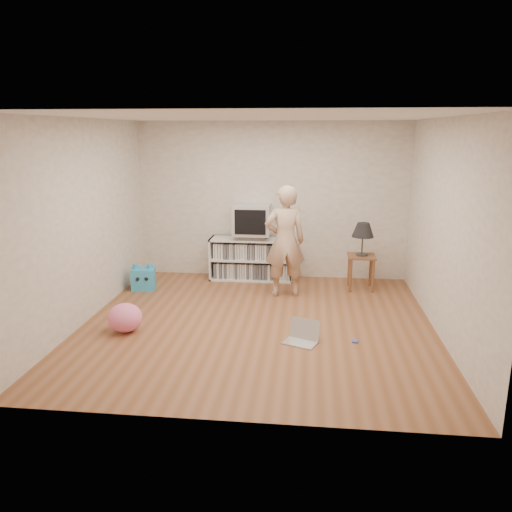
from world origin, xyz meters
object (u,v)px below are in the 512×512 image
at_px(person, 285,241).
at_px(plush_pink, 125,318).
at_px(media_unit, 252,259).
at_px(crt_tv, 252,219).
at_px(plush_blue, 143,278).
at_px(dvd_deck, 252,236).
at_px(table_lamp, 363,231).
at_px(laptop, 302,336).
at_px(side_table, 361,264).

xyz_separation_m(person, plush_pink, (-1.90, -1.64, -0.66)).
distance_m(media_unit, person, 1.12).
bearing_deg(person, crt_tv, -66.17).
relative_size(media_unit, plush_blue, 3.38).
distance_m(media_unit, plush_blue, 1.82).
relative_size(dvd_deck, plush_pink, 1.06).
distance_m(dvd_deck, table_lamp, 1.82).
relative_size(laptop, plush_pink, 1.09).
distance_m(table_lamp, plush_pink, 3.79).
relative_size(media_unit, side_table, 2.55).
bearing_deg(laptop, crt_tv, 131.66).
distance_m(person, plush_pink, 2.59).
xyz_separation_m(media_unit, laptop, (0.90, -2.53, -0.28)).
relative_size(dvd_deck, person, 0.27).
distance_m(media_unit, dvd_deck, 0.39).
xyz_separation_m(person, laptop, (0.31, -1.72, -0.77)).
height_order(crt_tv, person, person).
height_order(media_unit, table_lamp, table_lamp).
xyz_separation_m(table_lamp, person, (-1.18, -0.43, -0.10)).
xyz_separation_m(media_unit, plush_pink, (-1.31, -2.46, -0.17)).
distance_m(dvd_deck, side_table, 1.83).
xyz_separation_m(media_unit, side_table, (1.77, -0.39, 0.07)).
bearing_deg(laptop, media_unit, 131.52).
distance_m(dvd_deck, plush_pink, 2.82).
bearing_deg(crt_tv, plush_pink, -118.24).
height_order(person, plush_pink, person).
xyz_separation_m(dvd_deck, person, (0.59, -0.80, 0.10)).
relative_size(media_unit, table_lamp, 2.72).
bearing_deg(laptop, plush_pink, -159.95).
height_order(media_unit, dvd_deck, dvd_deck).
height_order(person, plush_blue, person).
distance_m(side_table, table_lamp, 0.53).
relative_size(table_lamp, laptop, 1.12).
bearing_deg(dvd_deck, plush_pink, -118.21).
relative_size(crt_tv, plush_blue, 1.45).
bearing_deg(plush_pink, laptop, -1.91).
bearing_deg(side_table, crt_tv, 168.29).
xyz_separation_m(laptop, plush_blue, (-2.54, 1.77, 0.11)).
distance_m(laptop, plush_pink, 2.21).
bearing_deg(person, plush_pink, 28.18).
relative_size(plush_blue, plush_pink, 0.98).
distance_m(plush_blue, plush_pink, 1.72).
relative_size(table_lamp, plush_pink, 1.22).
xyz_separation_m(media_unit, crt_tv, (0.00, -0.02, 0.67)).
bearing_deg(person, laptop, 87.54).
height_order(media_unit, person, person).
distance_m(side_table, person, 1.32).
xyz_separation_m(table_lamp, plush_blue, (-3.41, -0.38, -0.77)).
bearing_deg(side_table, laptop, -112.09).
xyz_separation_m(side_table, plush_pink, (-3.08, -2.07, -0.24)).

